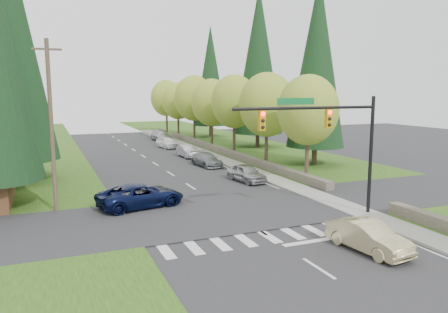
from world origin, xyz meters
TOP-DOWN VIEW (x-y plane):
  - ground at (0.00, 0.00)m, footprint 120.00×120.00m
  - grass_east at (13.00, 20.00)m, footprint 14.00×110.00m
  - grass_west at (-13.00, 20.00)m, footprint 14.00×110.00m
  - cross_street at (0.00, 8.00)m, footprint 120.00×8.00m
  - sidewalk_east at (6.90, 22.00)m, footprint 1.80×80.00m
  - curb_east at (6.05, 22.00)m, footprint 0.20×80.00m
  - stone_wall_north at (8.60, 30.00)m, footprint 0.70×40.00m
  - traffic_signal at (4.37, 4.50)m, footprint 8.70×0.37m
  - utility_pole at (-9.50, 12.00)m, footprint 1.60×0.24m
  - decid_tree_0 at (9.20, 14.00)m, footprint 4.80×4.80m
  - decid_tree_1 at (9.30, 21.00)m, footprint 5.20×5.20m
  - decid_tree_2 at (9.10, 28.00)m, footprint 5.00×5.00m
  - decid_tree_3 at (9.20, 35.00)m, footprint 5.00×5.00m
  - decid_tree_4 at (9.30, 42.00)m, footprint 5.40×5.40m
  - decid_tree_5 at (9.10, 49.00)m, footprint 4.80×4.80m
  - decid_tree_6 at (9.20, 56.00)m, footprint 5.20×5.20m
  - conifer_w_c at (-12.00, 22.00)m, footprint 6.46×6.46m
  - conifer_e_a at (14.00, 20.00)m, footprint 5.44×5.44m
  - conifer_e_b at (15.00, 34.00)m, footprint 6.12×6.12m
  - conifer_e_c at (14.00, 48.00)m, footprint 5.10×5.10m
  - sedan_champagne at (3.15, -0.22)m, footprint 1.92×4.26m
  - suv_navy at (-4.66, 11.00)m, footprint 5.71×3.51m
  - parked_car_a at (4.62, 15.48)m, footprint 2.15×4.19m
  - parked_car_b at (4.20, 23.34)m, footprint 2.18×4.48m
  - parked_car_c at (4.26, 29.38)m, footprint 1.53×3.99m
  - parked_car_d at (4.20, 37.61)m, footprint 2.21×4.31m
  - parked_car_e at (5.60, 45.85)m, footprint 2.18×5.28m

SIDE VIEW (x-z plane):
  - ground at x=0.00m, z-range 0.00..0.00m
  - cross_street at x=0.00m, z-range -0.05..0.05m
  - grass_east at x=13.00m, z-range 0.00..0.06m
  - grass_west at x=-13.00m, z-range 0.00..0.06m
  - sidewalk_east at x=6.90m, z-range 0.00..0.13m
  - curb_east at x=6.05m, z-range 0.00..0.13m
  - stone_wall_north at x=8.60m, z-range 0.00..0.70m
  - parked_car_b at x=4.20m, z-range 0.00..1.25m
  - parked_car_c at x=4.26m, z-range 0.00..1.30m
  - sedan_champagne at x=3.15m, z-range 0.00..1.36m
  - parked_car_a at x=4.62m, z-range 0.00..1.36m
  - parked_car_d at x=4.20m, z-range 0.00..1.40m
  - suv_navy at x=-4.66m, z-range 0.00..1.48m
  - parked_car_e at x=5.60m, z-range 0.00..1.53m
  - traffic_signal at x=4.37m, z-range 1.58..8.38m
  - utility_pole at x=-9.50m, z-range 0.14..10.14m
  - decid_tree_5 at x=9.10m, z-range 1.38..9.68m
  - decid_tree_0 at x=9.20m, z-range 1.41..9.78m
  - decid_tree_3 at x=9.20m, z-range 1.39..9.94m
  - decid_tree_1 at x=9.30m, z-range 1.40..10.20m
  - decid_tree_6 at x=9.20m, z-range 1.43..10.30m
  - decid_tree_2 at x=9.10m, z-range 1.52..10.34m
  - decid_tree_4 at x=9.30m, z-range 1.47..10.65m
  - conifer_e_c at x=14.00m, z-range 0.89..17.69m
  - conifer_e_a at x=14.00m, z-range 0.89..18.69m
  - conifer_e_b at x=15.00m, z-range 0.89..20.69m
  - conifer_w_c at x=-12.00m, z-range 0.89..21.69m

